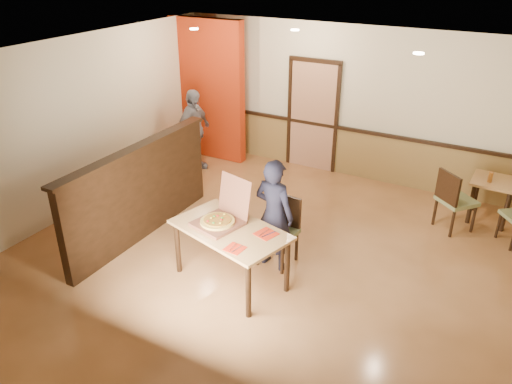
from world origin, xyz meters
TOP-DOWN VIEW (x-y plane):
  - floor at (0.00, 0.00)m, footprint 7.00×7.00m
  - ceiling at (0.00, 0.00)m, footprint 7.00×7.00m
  - wall_back at (0.00, 3.50)m, footprint 7.00×0.00m
  - wall_left at (-3.50, 0.00)m, footprint 0.00×7.00m
  - wainscot_back at (0.00, 3.47)m, footprint 7.00×0.04m
  - chair_rail_back at (0.00, 3.45)m, footprint 7.00×0.06m
  - back_door at (-0.80, 3.46)m, footprint 0.90×0.06m
  - booth_partition at (-2.00, -0.20)m, footprint 0.20×3.10m
  - red_accent_panel at (-2.90, 3.00)m, footprint 1.60×0.20m
  - spot_a at (-2.30, 1.80)m, footprint 0.14×0.14m
  - spot_b at (-0.80, 2.50)m, footprint 0.14×0.14m
  - spot_c at (1.40, 1.50)m, footprint 0.14×0.14m
  - main_table at (-0.20, -0.57)m, footprint 1.67×1.22m
  - diner_chair at (0.14, 0.18)m, footprint 0.51×0.51m
  - side_chair_left at (2.08, 2.23)m, footprint 0.69×0.69m
  - side_table at (2.58, 2.84)m, footprint 0.69×0.69m
  - diner at (0.11, 0.03)m, footprint 0.62×0.44m
  - passerby at (-2.74, 2.23)m, footprint 0.41×0.95m
  - pizza_box at (-0.38, -0.51)m, footprint 0.68×0.75m
  - pizza at (-0.39, -0.57)m, footprint 0.46×0.46m
  - napkin_near at (0.09, -0.94)m, footprint 0.23×0.23m
  - napkin_far at (0.26, -0.47)m, footprint 0.31×0.31m
  - condiment at (2.50, 2.73)m, footprint 0.07×0.07m

SIDE VIEW (x-z plane):
  - floor at x=0.00m, z-range 0.00..0.00m
  - wainscot_back at x=0.00m, z-range 0.00..0.90m
  - diner_chair at x=0.14m, z-range 0.04..1.01m
  - side_table at x=2.58m, z-range 0.18..0.89m
  - side_chair_left at x=2.08m, z-range 0.05..1.03m
  - main_table at x=-0.20m, z-range 0.29..1.09m
  - booth_partition at x=-2.00m, z-range 0.01..1.46m
  - diner at x=0.11m, z-range 0.00..1.59m
  - condiment at x=2.50m, z-range 0.71..0.88m
  - napkin_near at x=0.09m, z-range 0.80..0.81m
  - passerby at x=-2.74m, z-range 0.00..1.61m
  - napkin_far at x=0.26m, z-range 0.80..0.81m
  - pizza at x=-0.39m, z-range 0.84..0.87m
  - pizza_box at x=-0.38m, z-range 0.59..1.16m
  - chair_rail_back at x=0.00m, z-range 0.89..0.95m
  - back_door at x=-0.80m, z-range 0.00..2.10m
  - red_accent_panel at x=-2.90m, z-range 0.01..2.79m
  - wall_back at x=0.00m, z-range -2.10..4.90m
  - wall_left at x=-3.50m, z-range -2.10..4.90m
  - spot_a at x=-2.30m, z-range 2.77..2.79m
  - spot_b at x=-0.80m, z-range 2.77..2.79m
  - spot_c at x=1.40m, z-range 2.77..2.79m
  - ceiling at x=0.00m, z-range 2.80..2.80m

